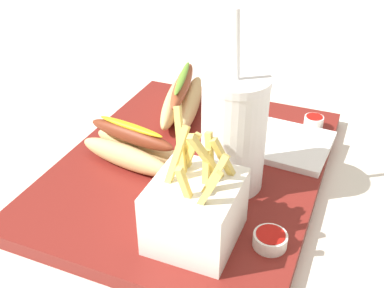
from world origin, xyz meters
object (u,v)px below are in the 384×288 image
object	(u,v)px
fries_basket	(196,209)
hot_dog_2	(183,98)
napkin_stack	(286,144)
ketchup_cup_1	(314,122)
ketchup_cup_2	(270,239)
hot_dog_1	(132,147)
soda_cup	(234,133)

from	to	relation	value
fries_basket	hot_dog_2	bearing A→B (deg)	-153.84
fries_basket	hot_dog_2	distance (m)	0.31
fries_basket	napkin_stack	world-z (taller)	fries_basket
fries_basket	napkin_stack	bearing A→B (deg)	166.99
hot_dog_2	ketchup_cup_1	xyz separation A→B (m)	(-0.03, 0.22, -0.01)
hot_dog_2	ketchup_cup_2	bearing A→B (deg)	40.40
ketchup_cup_2	napkin_stack	distance (m)	0.22
hot_dog_1	ketchup_cup_1	size ratio (longest dim) A/B	5.29
napkin_stack	soda_cup	bearing A→B (deg)	-22.13
soda_cup	hot_dog_2	distance (m)	0.22
hot_dog_2	ketchup_cup_1	distance (m)	0.22
soda_cup	ketchup_cup_1	xyz separation A→B (m)	(-0.19, 0.08, -0.07)
soda_cup	hot_dog_2	size ratio (longest dim) A/B	1.20
soda_cup	napkin_stack	distance (m)	0.15
ketchup_cup_1	napkin_stack	distance (m)	0.07
fries_basket	ketchup_cup_2	world-z (taller)	fries_basket
hot_dog_2	napkin_stack	world-z (taller)	hot_dog_2
hot_dog_2	napkin_stack	size ratio (longest dim) A/B	1.57
hot_dog_1	hot_dog_2	xyz separation A→B (m)	(-0.17, 0.01, 0.00)
hot_dog_2	napkin_stack	bearing A→B (deg)	77.46
hot_dog_1	fries_basket	bearing A→B (deg)	52.29
fries_basket	napkin_stack	xyz separation A→B (m)	(-0.23, 0.05, -0.04)
hot_dog_1	napkin_stack	bearing A→B (deg)	122.44
soda_cup	fries_basket	bearing A→B (deg)	-2.77
fries_basket	ketchup_cup_1	world-z (taller)	fries_basket
hot_dog_1	ketchup_cup_1	world-z (taller)	hot_dog_1
hot_dog_2	ketchup_cup_1	world-z (taller)	hot_dog_2
ketchup_cup_2	hot_dog_1	bearing A→B (deg)	-112.03
soda_cup	ketchup_cup_2	xyz separation A→B (m)	(0.10, 0.08, -0.07)
hot_dog_1	hot_dog_2	size ratio (longest dim) A/B	0.81
hot_dog_1	ketchup_cup_1	bearing A→B (deg)	130.90
hot_dog_1	napkin_stack	xyz separation A→B (m)	(-0.12, 0.19, -0.02)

